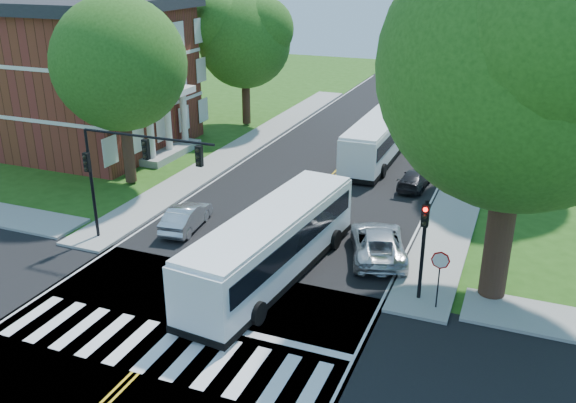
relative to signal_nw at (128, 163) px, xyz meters
The scene contains 24 objects.
ground 9.74m from the signal_nw, 47.67° to the right, with size 140.00×140.00×0.00m, color #244D13.
road 13.69m from the signal_nw, 63.16° to the left, with size 14.00×96.00×0.01m, color black.
cross_road 9.73m from the signal_nw, 47.67° to the right, with size 60.00×12.00×0.01m, color black.
center_line 17.20m from the signal_nw, 69.39° to the left, with size 0.36×70.00×0.01m, color gold.
edge_line_w 16.20m from the signal_nw, 93.47° to the left, with size 0.12×70.00×0.01m, color silver.
edge_line_e 20.54m from the signal_nw, 50.90° to the left, with size 0.12×70.00×0.01m, color silver.
crosswalk 10.07m from the signal_nw, 49.80° to the right, with size 12.60×3.00×0.01m, color silver.
stop_bar 11.40m from the signal_nw, 27.30° to the right, with size 6.60×0.40×0.01m, color silver.
sidewalk_nw 19.22m from the signal_nw, 97.50° to the left, with size 2.60×40.00×0.15m, color gray.
sidewalk_ne 23.75m from the signal_nw, 52.69° to the left, with size 2.60×40.00×0.15m, color gray.
tree_ne_big 17.72m from the signal_nw, ahead, with size 10.80×10.80×14.91m.
tree_west_near 9.96m from the signal_nw, 126.70° to the left, with size 8.00×8.00×11.40m.
tree_west_far 24.27m from the signal_nw, 102.31° to the left, with size 7.60×7.60×10.67m.
tree_east_mid 24.94m from the signal_nw, 45.36° to the left, with size 8.40×8.40×11.93m.
tree_east_far 38.34m from the signal_nw, 61.33° to the left, with size 7.20×7.20×10.34m.
brick_building 21.08m from the signal_nw, 139.86° to the left, with size 20.00×13.00×10.80m.
signal_nw is the anchor object (origin of this frame).
signal_ne 14.13m from the signal_nw, ahead, with size 0.30×0.46×4.40m.
stop_sign 15.05m from the signal_nw, ahead, with size 0.76×0.08×2.53m.
bus_lead 8.07m from the signal_nw, ahead, with size 3.80×12.26×3.12m.
bus_follow 19.94m from the signal_nw, 66.99° to the left, with size 2.84×11.56×2.99m.
hatchback 4.80m from the signal_nw, 65.71° to the left, with size 1.41×4.04×1.33m, color #BABDC2.
suv 12.48m from the signal_nw, 16.37° to the left, with size 2.45×5.31×1.48m, color silver.
dark_sedan 17.97m from the signal_nw, 50.06° to the left, with size 1.58×3.88×1.12m, color black.
Camera 1 is at (11.41, -16.16, 13.39)m, focal length 38.00 mm.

